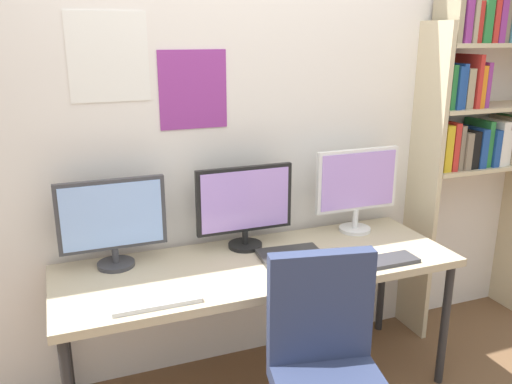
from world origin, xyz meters
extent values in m
cube|color=silver|center=(0.00, 1.02, 1.30)|extent=(4.38, 0.10, 2.60)
cube|color=#8C338C|center=(-0.21, 0.97, 1.56)|extent=(0.35, 0.01, 0.39)
cube|color=white|center=(-0.61, 0.97, 1.72)|extent=(0.37, 0.01, 0.41)
cube|color=tan|center=(0.00, 0.60, 0.72)|extent=(1.98, 0.68, 0.04)
cylinder|color=#262628|center=(0.94, 0.31, 0.35)|extent=(0.04, 0.04, 0.70)
cylinder|color=#262628|center=(-0.94, 0.89, 0.35)|extent=(0.04, 0.04, 0.70)
cylinder|color=#262628|center=(0.94, 0.89, 0.35)|extent=(0.04, 0.04, 0.70)
cube|color=beige|center=(1.14, 0.83, 0.95)|extent=(0.03, 0.28, 1.90)
cube|color=beige|center=(1.54, 0.83, 1.04)|extent=(0.76, 0.28, 0.02)
cube|color=beige|center=(1.54, 0.83, 1.40)|extent=(0.76, 0.28, 0.02)
cube|color=beige|center=(1.54, 0.83, 1.76)|extent=(0.76, 0.28, 0.02)
cube|color=gold|center=(1.22, 0.83, 1.19)|extent=(0.05, 0.22, 0.27)
cube|color=red|center=(1.27, 0.83, 1.20)|extent=(0.04, 0.22, 0.28)
cube|color=gray|center=(1.31, 0.84, 1.19)|extent=(0.03, 0.22, 0.26)
cube|color=gray|center=(1.36, 0.82, 1.17)|extent=(0.04, 0.22, 0.22)
cube|color=black|center=(1.42, 0.84, 1.17)|extent=(0.05, 0.22, 0.22)
cube|color=#1E4799|center=(1.47, 0.83, 1.17)|extent=(0.05, 0.22, 0.23)
cube|color=#287F3D|center=(1.52, 0.84, 1.19)|extent=(0.04, 0.22, 0.27)
cube|color=#1E4799|center=(1.57, 0.82, 1.17)|extent=(0.04, 0.22, 0.22)
cube|color=white|center=(1.62, 0.83, 1.19)|extent=(0.05, 0.22, 0.27)
cube|color=white|center=(1.67, 0.84, 1.16)|extent=(0.03, 0.22, 0.21)
cube|color=tan|center=(1.71, 0.83, 1.20)|extent=(0.04, 0.22, 0.28)
cube|color=#287F3D|center=(1.76, 0.82, 1.20)|extent=(0.04, 0.22, 0.29)
cube|color=#287F3D|center=(1.21, 0.84, 1.54)|extent=(0.03, 0.22, 0.25)
cube|color=#1E4799|center=(1.24, 0.82, 1.53)|extent=(0.03, 0.22, 0.24)
cube|color=#1E4799|center=(1.28, 0.84, 1.54)|extent=(0.03, 0.22, 0.25)
cube|color=tan|center=(1.33, 0.84, 1.53)|extent=(0.05, 0.22, 0.22)
cube|color=red|center=(1.38, 0.83, 1.57)|extent=(0.03, 0.22, 0.30)
cube|color=orange|center=(1.41, 0.83, 1.53)|extent=(0.03, 0.22, 0.24)
cube|color=#8C338C|center=(1.45, 0.84, 1.54)|extent=(0.03, 0.22, 0.25)
cube|color=tan|center=(1.21, 0.84, 1.90)|extent=(0.04, 0.22, 0.25)
cube|color=#8C338C|center=(1.26, 0.83, 1.93)|extent=(0.04, 0.22, 0.30)
cube|color=tan|center=(1.30, 0.82, 1.89)|extent=(0.03, 0.22, 0.23)
cube|color=red|center=(1.34, 0.84, 1.89)|extent=(0.03, 0.22, 0.22)
cube|color=#287F3D|center=(1.39, 0.83, 1.91)|extent=(0.05, 0.22, 0.27)
cube|color=red|center=(1.44, 0.82, 1.92)|extent=(0.04, 0.22, 0.29)
cube|color=#8C338C|center=(1.48, 0.82, 1.89)|extent=(0.04, 0.22, 0.23)
cube|color=gray|center=(1.53, 0.83, 1.92)|extent=(0.04, 0.22, 0.29)
cube|color=teal|center=(1.57, 0.82, 1.91)|extent=(0.05, 0.22, 0.26)
cube|color=teal|center=(1.62, 0.83, 1.87)|extent=(0.03, 0.22, 0.18)
cube|color=teal|center=(1.66, 0.82, 1.88)|extent=(0.03, 0.22, 0.20)
cube|color=navy|center=(0.07, 0.08, 0.75)|extent=(0.45, 0.15, 0.48)
cylinder|color=#38383D|center=(-0.67, 0.81, 0.75)|extent=(0.18, 0.18, 0.02)
cylinder|color=#38383D|center=(-0.67, 0.81, 0.80)|extent=(0.03, 0.03, 0.07)
cube|color=#38383D|center=(-0.67, 0.81, 1.00)|extent=(0.51, 0.03, 0.35)
cube|color=#8CB2F2|center=(-0.67, 0.80, 1.00)|extent=(0.47, 0.01, 0.31)
cylinder|color=black|center=(0.00, 0.81, 0.75)|extent=(0.18, 0.18, 0.02)
cylinder|color=black|center=(0.00, 0.81, 0.80)|extent=(0.03, 0.03, 0.07)
cube|color=black|center=(0.00, 0.81, 1.00)|extent=(0.52, 0.03, 0.35)
cube|color=#B28CE5|center=(0.00, 0.80, 1.00)|extent=(0.48, 0.01, 0.31)
cylinder|color=silver|center=(0.67, 0.81, 0.75)|extent=(0.18, 0.18, 0.02)
cylinder|color=silver|center=(0.67, 0.81, 0.81)|extent=(0.03, 0.03, 0.11)
cube|color=silver|center=(0.67, 0.81, 1.04)|extent=(0.50, 0.03, 0.35)
cube|color=#B28CE5|center=(0.67, 0.80, 1.04)|extent=(0.46, 0.01, 0.31)
cube|color=silver|center=(-0.56, 0.37, 0.75)|extent=(0.37, 0.13, 0.02)
cube|color=#38383D|center=(0.56, 0.37, 0.75)|extent=(0.36, 0.13, 0.02)
ellipsoid|color=silver|center=(0.07, 0.37, 0.76)|extent=(0.06, 0.10, 0.03)
cube|color=#2D2D2D|center=(0.17, 0.59, 0.75)|extent=(0.34, 0.25, 0.02)
camera|label=1|loc=(-0.88, -1.65, 1.83)|focal=37.17mm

